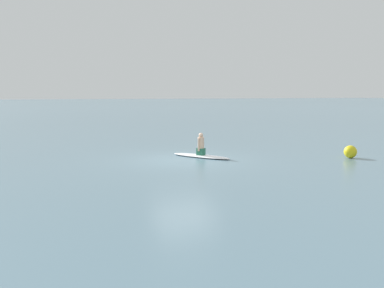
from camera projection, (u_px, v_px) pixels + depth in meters
name	position (u px, v px, depth m)	size (l,w,h in m)	color
ground_plane	(184.00, 160.00, 16.67)	(400.00, 400.00, 0.00)	slate
surfboard	(201.00, 156.00, 17.44)	(2.74, 0.71, 0.08)	white
person_paddler	(201.00, 145.00, 17.39)	(0.37, 0.38, 0.91)	#26664C
buoy_marker	(350.00, 152.00, 17.12)	(0.51, 0.51, 0.51)	yellow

